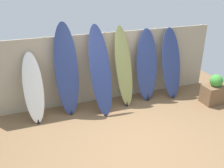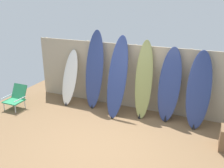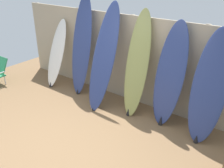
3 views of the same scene
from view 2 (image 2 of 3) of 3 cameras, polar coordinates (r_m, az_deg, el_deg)
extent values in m
plane|color=brown|center=(5.59, -1.94, -13.32)|extent=(7.68, 7.68, 0.00)
cube|color=tan|center=(6.88, 5.03, 1.54)|extent=(6.08, 0.04, 1.80)
cylinder|color=gray|center=(8.23, -14.29, 4.07)|extent=(0.10, 0.10, 1.80)
cylinder|color=gray|center=(7.47, -5.42, 3.00)|extent=(0.10, 0.10, 1.80)
cylinder|color=gray|center=(6.92, 5.14, 1.64)|extent=(0.10, 0.10, 1.80)
cylinder|color=gray|center=(6.65, 17.00, 0.04)|extent=(0.10, 0.10, 1.80)
ellipsoid|color=white|center=(7.35, -9.59, 1.51)|extent=(0.45, 0.66, 1.55)
cone|color=black|center=(7.39, -10.44, -4.37)|extent=(0.08, 0.08, 0.10)
ellipsoid|color=navy|center=(6.92, -4.06, 3.23)|extent=(0.56, 0.49, 2.16)
cone|color=black|center=(7.12, -4.59, -5.05)|extent=(0.08, 0.08, 0.11)
ellipsoid|color=navy|center=(6.48, 1.26, 1.69)|extent=(0.53, 0.85, 2.07)
cone|color=black|center=(6.55, 0.01, -7.29)|extent=(0.08, 0.08, 0.11)
ellipsoid|color=olive|center=(6.44, 7.28, 0.99)|extent=(0.51, 0.65, 1.98)
cone|color=black|center=(6.57, 6.30, -7.22)|extent=(0.08, 0.08, 0.14)
ellipsoid|color=navy|center=(6.34, 12.98, -0.20)|extent=(0.61, 0.52, 1.87)
cone|color=black|center=(6.50, 12.09, -7.67)|extent=(0.08, 0.08, 0.18)
ellipsoid|color=navy|center=(6.23, 19.22, -1.31)|extent=(0.57, 0.59, 1.85)
cone|color=black|center=(6.35, 18.15, -9.21)|extent=(0.08, 0.08, 0.13)
cylinder|color=silver|center=(7.58, -23.47, -4.75)|extent=(0.02, 0.02, 0.22)
cylinder|color=silver|center=(7.30, -21.23, -5.36)|extent=(0.02, 0.02, 0.22)
cylinder|color=silver|center=(7.81, -21.53, -3.74)|extent=(0.02, 0.02, 0.22)
cylinder|color=silver|center=(7.55, -19.30, -4.29)|extent=(0.02, 0.02, 0.22)
cube|color=#2D8C59|center=(7.51, -21.51, -3.65)|extent=(0.48, 0.44, 0.03)
cube|color=#2D8C59|center=(7.60, -20.45, -1.67)|extent=(0.46, 0.23, 0.42)
cylinder|color=silver|center=(7.64, -22.90, -2.61)|extent=(0.02, 0.44, 0.02)
cylinder|color=silver|center=(7.31, -20.25, -3.23)|extent=(0.02, 0.44, 0.02)
camera|label=1|loc=(3.92, -61.75, 11.05)|focal=40.00mm
camera|label=3|loc=(2.25, 38.70, 4.85)|focal=40.00mm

